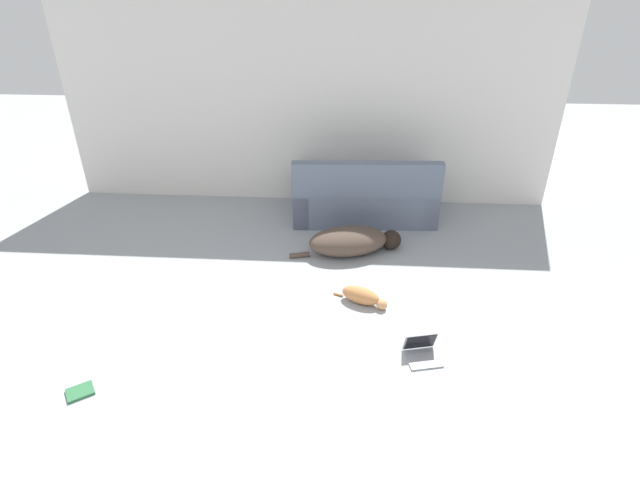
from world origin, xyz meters
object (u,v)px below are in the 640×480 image
cat (362,296)px  laptop_open (422,349)px  couch (364,197)px  dog (351,241)px  book_green (80,392)px

cat → laptop_open: size_ratio=1.64×
couch → dog: (-0.15, -0.92, -0.13)m
dog → book_green: 3.13m
laptop_open → cat: bearing=111.8°
laptop_open → couch: bearing=87.2°
dog → book_green: size_ratio=5.17×
dog → cat: 0.99m
couch → laptop_open: (0.47, -2.62, -0.22)m
book_green → dog: bearing=47.5°
couch → book_green: bearing=51.9°
cat → dog: bearing=121.3°
dog → cat: size_ratio=2.39×
book_green → couch: bearing=55.0°
cat → laptop_open: 0.88m
couch → book_green: (-2.26, -3.23, -0.27)m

